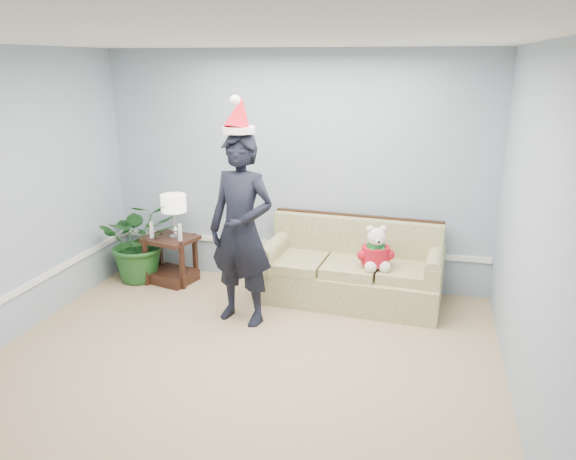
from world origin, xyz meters
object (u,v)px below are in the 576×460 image
(sofa, at_px, (352,272))
(table_lamp, at_px, (174,205))
(teddy_bear, at_px, (375,253))
(side_table, at_px, (171,264))
(man, at_px, (241,230))
(houseplant, at_px, (140,240))

(sofa, bearing_deg, table_lamp, -175.80)
(teddy_bear, bearing_deg, side_table, 157.48)
(sofa, xyz_separation_m, man, (-1.01, -0.78, 0.64))
(table_lamp, bearing_deg, side_table, 173.23)
(side_table, height_order, houseplant, houseplant)
(side_table, height_order, teddy_bear, teddy_bear)
(houseplant, xyz_separation_m, man, (1.55, -0.76, 0.46))
(man, xyz_separation_m, teddy_bear, (1.27, 0.57, -0.32))
(sofa, xyz_separation_m, houseplant, (-2.56, -0.02, 0.18))
(sofa, relative_size, side_table, 2.87)
(table_lamp, distance_m, houseplant, 0.65)
(side_table, relative_size, teddy_bear, 1.44)
(side_table, xyz_separation_m, houseplant, (-0.38, -0.02, 0.28))
(houseplant, xyz_separation_m, teddy_bear, (2.82, -0.19, 0.14))
(side_table, bearing_deg, man, -33.73)
(sofa, relative_size, table_lamp, 3.78)
(man, height_order, teddy_bear, man)
(sofa, distance_m, side_table, 2.18)
(sofa, distance_m, table_lamp, 2.19)
(man, bearing_deg, side_table, 159.47)
(table_lamp, relative_size, teddy_bear, 1.10)
(houseplant, distance_m, man, 1.79)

